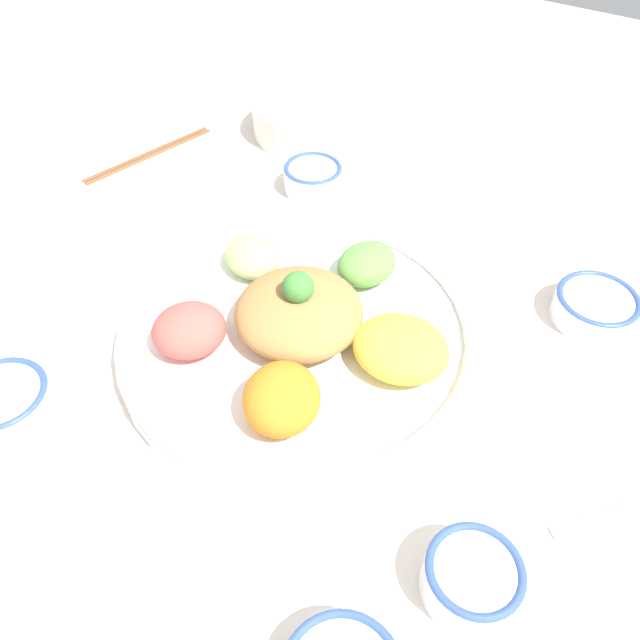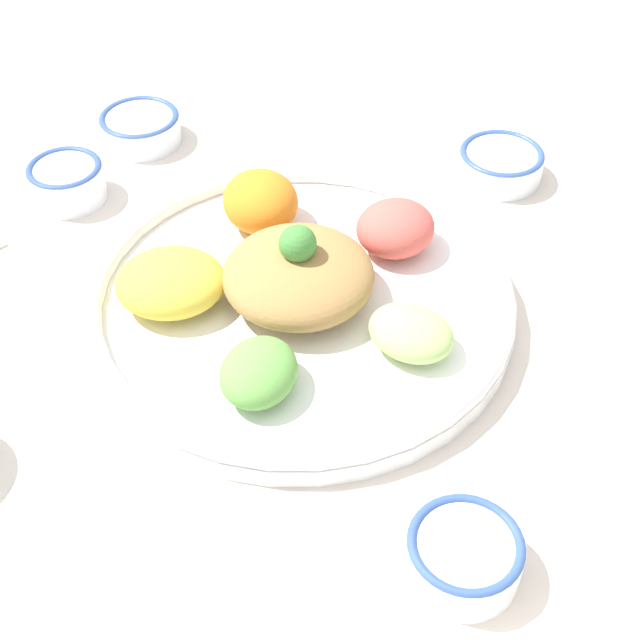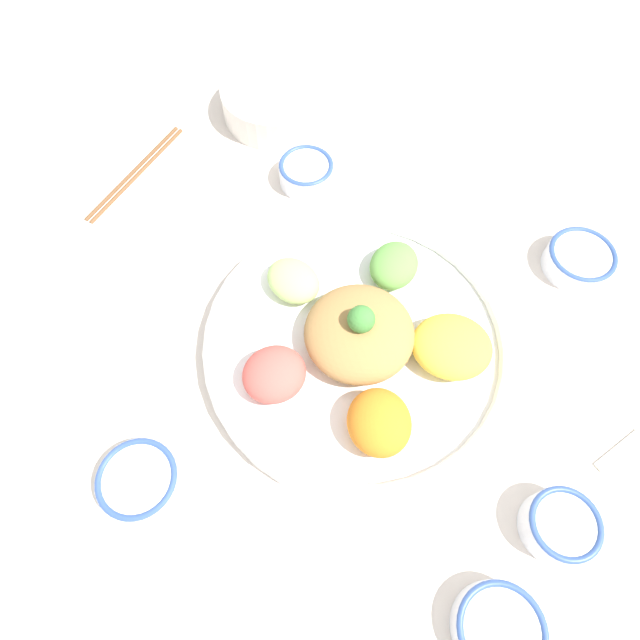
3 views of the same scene
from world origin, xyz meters
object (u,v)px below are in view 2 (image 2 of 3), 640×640
sauce_bowl_dark (140,127)px  rice_bowl_plain (464,555)px  sauce_bowl_red (67,180)px  salad_platter (297,291)px  rice_bowl_blue (501,163)px

sauce_bowl_dark → rice_bowl_plain: size_ratio=1.10×
sauce_bowl_red → sauce_bowl_dark: bearing=156.9°
salad_platter → rice_bowl_blue: 0.32m
salad_platter → rice_bowl_plain: size_ratio=4.76×
rice_bowl_plain → rice_bowl_blue: bearing=174.6°
salad_platter → rice_bowl_plain: salad_platter is taller
rice_bowl_blue → rice_bowl_plain: size_ratio=1.11×
salad_platter → sauce_bowl_red: size_ratio=4.99×
rice_bowl_blue → sauce_bowl_dark: 0.42m
rice_bowl_blue → sauce_bowl_dark: bearing=-94.4°
sauce_bowl_red → rice_bowl_plain: sauce_bowl_red is taller
rice_bowl_blue → sauce_bowl_dark: (-0.03, -0.42, 0.00)m
salad_platter → rice_bowl_plain: (0.26, 0.15, -0.00)m
sauce_bowl_red → sauce_bowl_dark: sauce_bowl_red is taller
rice_bowl_blue → sauce_bowl_dark: size_ratio=1.00×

